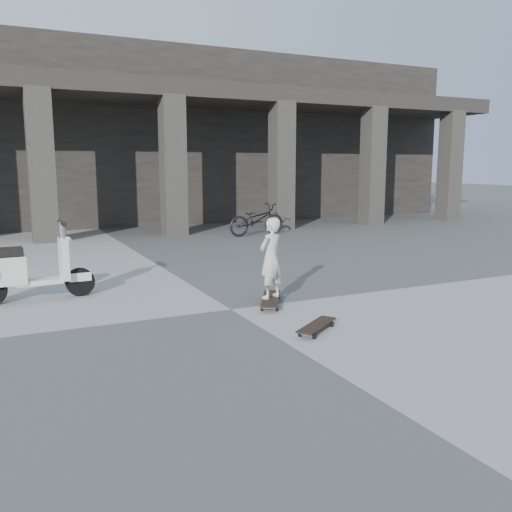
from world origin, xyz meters
name	(u,v)px	position (x,y,z in m)	size (l,w,h in m)	color
ground	(231,309)	(0.00, 0.00, 0.00)	(90.00, 90.00, 0.00)	#4B4B48
colonnade	(81,137)	(0.00, 13.77, 3.03)	(28.00, 8.82, 6.00)	black
longboard	(271,299)	(0.63, 0.00, 0.08)	(0.72, 1.01, 0.10)	black
skateboard_spare	(317,326)	(0.54, -1.41, 0.07)	(0.77, 0.63, 0.10)	black
child	(271,258)	(0.63, 0.00, 0.69)	(0.43, 0.28, 1.18)	#BCB4A9
scooter	(15,271)	(-2.73, 1.75, 0.47)	(1.71, 0.55, 1.19)	black
bicycle	(257,220)	(3.90, 7.30, 0.46)	(0.62, 1.77, 0.93)	black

